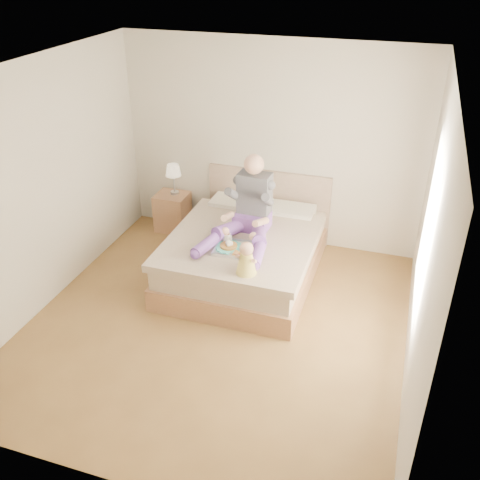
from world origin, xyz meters
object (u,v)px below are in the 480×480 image
(tray, at_px, (237,247))
(bed, at_px, (247,251))
(adult, at_px, (248,212))
(baby, at_px, (247,260))
(nightstand, at_px, (173,212))

(tray, bearing_deg, bed, 90.39)
(adult, xyz_separation_m, tray, (0.00, -0.42, -0.25))
(bed, xyz_separation_m, baby, (0.28, -0.90, 0.44))
(bed, relative_size, adult, 1.86)
(bed, height_order, adult, adult)
(tray, bearing_deg, nightstand, 133.66)
(bed, relative_size, baby, 5.90)
(adult, distance_m, baby, 0.88)
(adult, bearing_deg, bed, 123.68)
(adult, height_order, baby, adult)
(adult, bearing_deg, tray, -87.22)
(bed, height_order, nightstand, bed)
(tray, distance_m, baby, 0.49)
(tray, bearing_deg, baby, -63.94)
(nightstand, xyz_separation_m, adult, (1.40, -0.86, 0.62))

